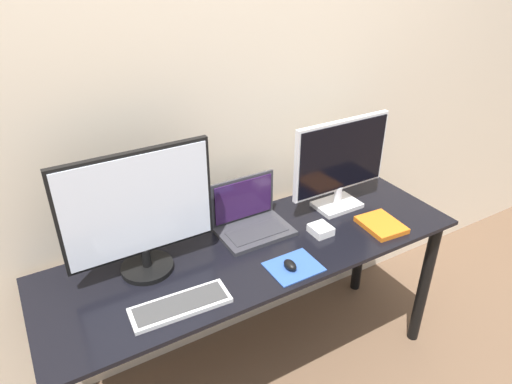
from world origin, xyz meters
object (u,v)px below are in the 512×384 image
monitor_right (341,162)px  laptop (250,218)px  power_brick (321,230)px  monitor_left (139,212)px  book (381,225)px  keyboard (180,305)px  mouse (290,265)px

monitor_right → laptop: 0.48m
monitor_right → power_brick: 0.33m
monitor_left → book: 1.04m
keyboard → monitor_right: bearing=16.1°
laptop → monitor_right: bearing=-5.3°
monitor_right → power_brick: (-0.20, -0.14, -0.21)m
keyboard → power_brick: 0.70m
monitor_right → mouse: monitor_right is taller
keyboard → mouse: size_ratio=5.39×
monitor_right → laptop: (-0.45, 0.04, -0.18)m
monitor_left → keyboard: (0.03, -0.26, -0.25)m
monitor_right → keyboard: size_ratio=1.41×
monitor_right → keyboard: monitor_right is taller
laptop → mouse: size_ratio=4.71×
power_brick → book: bearing=-20.3°
monitor_left → book: bearing=-13.6°
monitor_left → power_brick: bearing=-11.1°
monitor_right → mouse: bearing=-148.5°
monitor_right → mouse: 0.57m
laptop → mouse: 0.32m
laptop → power_brick: size_ratio=3.33×
laptop → power_brick: bearing=-36.8°
power_brick → laptop: bearing=143.2°
monitor_right → mouse: size_ratio=7.60×
book → mouse: bearing=-175.4°
monitor_left → power_brick: monitor_left is taller
power_brick → monitor_right: bearing=34.9°
monitor_left → keyboard: size_ratio=1.59×
power_brick → mouse: bearing=-151.4°
monitor_left → keyboard: bearing=-83.1°
keyboard → mouse: 0.44m
monitor_right → mouse: (-0.45, -0.28, -0.21)m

